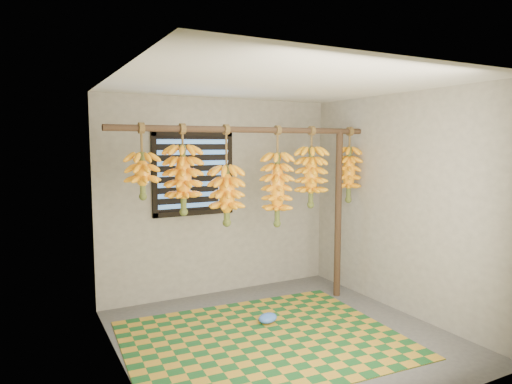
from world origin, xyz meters
TOP-DOWN VIEW (x-y plane):
  - floor at (0.00, 0.00)m, footprint 3.00×3.00m
  - ceiling at (0.00, 0.00)m, footprint 3.00×3.00m
  - wall_back at (0.00, 1.50)m, footprint 3.00×0.01m
  - wall_left at (-1.50, 0.00)m, footprint 0.01×3.00m
  - wall_right at (1.50, 0.00)m, footprint 0.01×3.00m
  - window at (-0.35, 1.48)m, footprint 1.00×0.04m
  - hanging_pole at (0.00, 0.70)m, footprint 3.00×0.06m
  - support_post at (1.20, 0.70)m, footprint 0.08×0.08m
  - woven_mat at (-0.21, 0.00)m, footprint 2.66×2.18m
  - plastic_bag at (0.02, 0.33)m, footprint 0.28×0.25m
  - banana_bunch_a at (-1.15, 0.70)m, footprint 0.32×0.32m
  - banana_bunch_b at (-0.74, 0.70)m, footprint 0.38×0.38m
  - banana_bunch_c at (-0.27, 0.70)m, footprint 0.35×0.35m
  - banana_bunch_d at (0.35, 0.70)m, footprint 0.35×0.35m
  - banana_bunch_e at (0.80, 0.70)m, footprint 0.38×0.38m
  - banana_bunch_f at (1.35, 0.70)m, footprint 0.28×0.28m

SIDE VIEW (x-z plane):
  - floor at x=0.00m, z-range -0.01..0.00m
  - woven_mat at x=-0.21m, z-range 0.00..0.01m
  - plastic_bag at x=0.02m, z-range 0.01..0.10m
  - support_post at x=1.20m, z-range 0.00..2.00m
  - wall_back at x=0.00m, z-range 0.00..2.40m
  - wall_left at x=-1.50m, z-range 0.00..2.40m
  - wall_right at x=1.50m, z-range 0.00..2.40m
  - banana_bunch_c at x=-0.27m, z-range 0.79..1.84m
  - banana_bunch_d at x=0.35m, z-range 0.80..1.90m
  - banana_bunch_e at x=0.80m, z-range 1.01..1.93m
  - banana_bunch_f at x=1.35m, z-range 1.04..1.94m
  - banana_bunch_b at x=-0.74m, z-range 1.05..1.95m
  - window at x=-0.35m, z-range 1.00..2.00m
  - banana_bunch_a at x=-1.15m, z-range 1.19..1.91m
  - hanging_pole at x=0.00m, z-range 1.97..2.03m
  - ceiling at x=0.00m, z-range 2.40..2.41m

